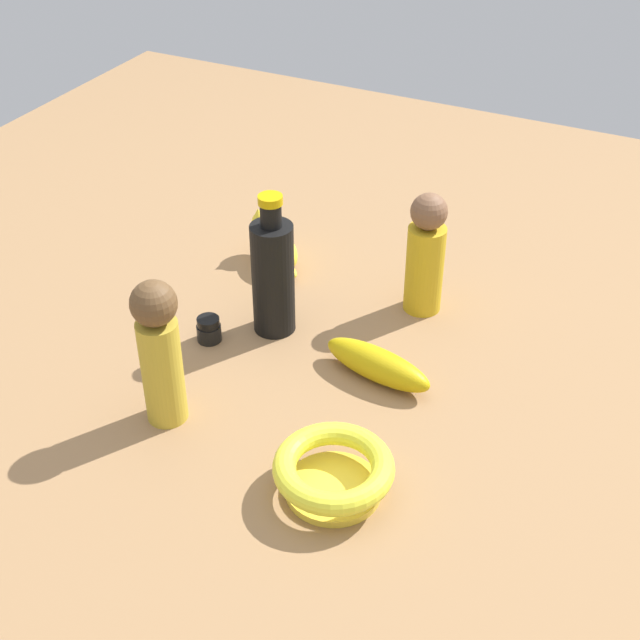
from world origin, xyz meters
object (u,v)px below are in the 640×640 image
Objects in this scene: nail_polish_jar at (209,329)px; person_figure_adult at (426,254)px; bowl at (334,471)px; banana at (377,364)px; person_figure_child at (160,350)px; bottle_tall at (273,275)px; cat_figurine at (274,243)px.

person_figure_adult reaches higher than nail_polish_jar.
person_figure_adult is (0.41, 0.04, 0.06)m from bowl.
banana is at bearing 9.75° from bowl.
banana is 0.20m from person_figure_adult.
bowl is at bearing -173.89° from person_figure_adult.
banana is at bearing -47.90° from person_figure_child.
bowl is (-0.22, -0.04, 0.01)m from banana.
bowl is 3.80× the size of nail_polish_jar.
banana reaches higher than nail_polish_jar.
bowl is (-0.03, -0.26, -0.08)m from person_figure_child.
bottle_tall reaches higher than person_figure_adult.
cat_figurine is at bearing 7.97° from person_figure_child.
banana is 0.26m from nail_polish_jar.
cat_figurine is (0.40, 0.06, -0.07)m from person_figure_child.
bottle_tall is 1.13× the size of person_figure_adult.
person_figure_child is 0.44m from person_figure_adult.
bowl is 0.65× the size of bottle_tall.
banana is 0.76× the size of bottle_tall.
cat_figurine is 0.23m from nail_polish_jar.
bowl is at bearing -139.70° from bottle_tall.
cat_figurine is at bearing 28.43° from bottle_tall.
nail_polish_jar is 0.34m from person_figure_adult.
bowl is at bearing -143.83° from cat_figurine.
person_figure_adult is at bearing -50.51° from bottle_tall.
person_figure_child is 0.20m from nail_polish_jar.
bowl is at bearing -69.40° from banana.
person_figure_child reaches higher than person_figure_adult.
banana is 0.20m from bottle_tall.
bottle_tall is 5.82× the size of nail_polish_jar.
bowl is 0.74× the size of person_figure_adult.
person_figure_adult reaches higher than banana.
nail_polish_jar is (-0.23, -0.02, -0.02)m from cat_figurine.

